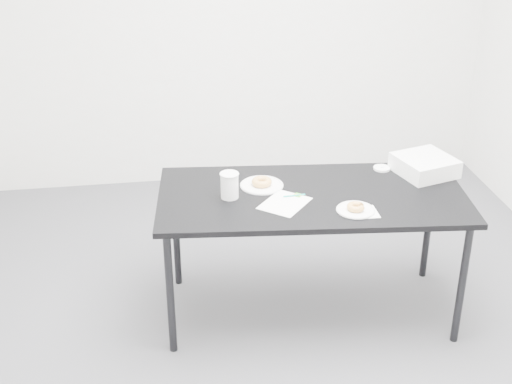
{
  "coord_description": "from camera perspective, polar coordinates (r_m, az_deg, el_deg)",
  "views": [
    {
      "loc": [
        -0.64,
        -3.37,
        2.53
      ],
      "look_at": [
        -0.13,
        0.02,
        0.83
      ],
      "focal_mm": 50.0,
      "sensor_mm": 36.0,
      "label": 1
    }
  ],
  "objects": [
    {
      "name": "wall_back",
      "position": [
        5.54,
        -1.87,
        14.09
      ],
      "size": [
        4.0,
        0.02,
        2.7
      ],
      "primitive_type": "cube",
      "color": "white",
      "rests_on": "floor"
    },
    {
      "name": "plate_near",
      "position": [
        3.78,
        7.98,
        -1.44
      ],
      "size": [
        0.2,
        0.2,
        0.01
      ],
      "primitive_type": "cylinder",
      "color": "white",
      "rests_on": "napkin"
    },
    {
      "name": "floor",
      "position": [
        4.26,
        1.73,
        -10.01
      ],
      "size": [
        4.0,
        4.0,
        0.0
      ],
      "primitive_type": "plane",
      "color": "#4D4D52",
      "rests_on": "ground"
    },
    {
      "name": "donut_near",
      "position": [
        3.77,
        7.99,
        -1.19
      ],
      "size": [
        0.11,
        0.11,
        0.03
      ],
      "primitive_type": "torus",
      "rotation": [
        0.0,
        0.0,
        -0.15
      ],
      "color": "gold",
      "rests_on": "plate_near"
    },
    {
      "name": "bakery_box",
      "position": [
        4.26,
        13.34,
        2.09
      ],
      "size": [
        0.38,
        0.38,
        0.1
      ],
      "primitive_type": "cube",
      "rotation": [
        0.0,
        0.0,
        0.28
      ],
      "color": "silver",
      "rests_on": "table"
    },
    {
      "name": "scorecard",
      "position": [
        3.82,
        2.31,
        -0.91
      ],
      "size": [
        0.33,
        0.34,
        0.0
      ],
      "primitive_type": "cube",
      "rotation": [
        0.0,
        0.0,
        -0.69
      ],
      "color": "white",
      "rests_on": "table"
    },
    {
      "name": "pen",
      "position": [
        3.9,
        3.08,
        -0.28
      ],
      "size": [
        0.12,
        0.02,
        0.01
      ],
      "primitive_type": "cylinder",
      "rotation": [
        0.0,
        1.57,
        0.07
      ],
      "color": "#0D9888",
      "rests_on": "scorecard"
    },
    {
      "name": "donut_far",
      "position": [
        4.0,
        0.46,
        0.82
      ],
      "size": [
        0.14,
        0.14,
        0.04
      ],
      "primitive_type": "torus",
      "rotation": [
        0.0,
        0.0,
        -0.25
      ],
      "color": "gold",
      "rests_on": "plate_far"
    },
    {
      "name": "cup_lid",
      "position": [
        4.28,
        10.03,
        1.88
      ],
      "size": [
        0.1,
        0.1,
        0.01
      ],
      "primitive_type": "cylinder",
      "color": "white",
      "rests_on": "table"
    },
    {
      "name": "plate_far",
      "position": [
        4.01,
        0.46,
        0.54
      ],
      "size": [
        0.24,
        0.24,
        0.01
      ],
      "primitive_type": "cylinder",
      "color": "white",
      "rests_on": "table"
    },
    {
      "name": "logo_patch",
      "position": [
        3.91,
        3.36,
        -0.24
      ],
      "size": [
        0.06,
        0.06,
        0.0
      ],
      "primitive_type": "cube",
      "rotation": [
        0.0,
        0.0,
        -0.69
      ],
      "color": "green",
      "rests_on": "scorecard"
    },
    {
      "name": "coffee_cup",
      "position": [
        3.86,
        -2.13,
        0.54
      ],
      "size": [
        0.1,
        0.1,
        0.15
      ],
      "primitive_type": "cylinder",
      "color": "silver",
      "rests_on": "table"
    },
    {
      "name": "napkin",
      "position": [
        3.77,
        8.62,
        -1.61
      ],
      "size": [
        0.14,
        0.14,
        0.0
      ],
      "primitive_type": "cube",
      "rotation": [
        0.0,
        0.0,
        -0.01
      ],
      "color": "white",
      "rests_on": "table"
    },
    {
      "name": "table",
      "position": [
        3.96,
        4.5,
        -0.92
      ],
      "size": [
        1.77,
        0.96,
        0.77
      ],
      "rotation": [
        0.0,
        0.0,
        -0.1
      ],
      "color": "black",
      "rests_on": "floor"
    }
  ]
}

